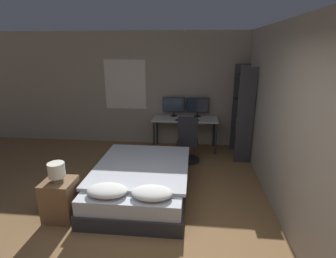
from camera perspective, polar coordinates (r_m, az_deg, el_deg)
ground_plane at (r=3.41m, az=-6.91°, el=-25.87°), size 20.00×20.00×0.00m
wall_back at (r=6.36m, az=0.01°, el=8.50°), size 12.00×0.08×2.70m
wall_side_right at (r=4.23m, az=22.94°, el=2.58°), size 0.06×12.00×2.70m
bed at (r=4.37m, az=-5.88°, el=-11.21°), size 1.51×2.05×0.56m
nightstand at (r=4.09m, az=-22.35°, el=-14.00°), size 0.42×0.41×0.58m
bedside_lamp at (r=3.88m, az=-23.11°, el=-8.29°), size 0.22×0.22×0.27m
desk at (r=6.12m, az=3.73°, el=1.47°), size 1.50×0.60×0.75m
monitor_left at (r=6.24m, az=1.25°, el=5.16°), size 0.53×0.16×0.45m
monitor_right at (r=6.22m, az=6.47°, el=5.02°), size 0.53×0.16×0.45m
keyboard at (r=5.90m, az=3.68°, el=1.93°), size 0.41×0.13×0.02m
computer_mouse at (r=5.90m, az=6.57°, el=1.93°), size 0.07×0.05×0.04m
office_chair at (r=5.49m, az=4.28°, el=-3.35°), size 0.52×0.52×1.02m
bookshelf at (r=5.76m, az=16.06°, el=4.06°), size 0.34×0.75×1.99m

